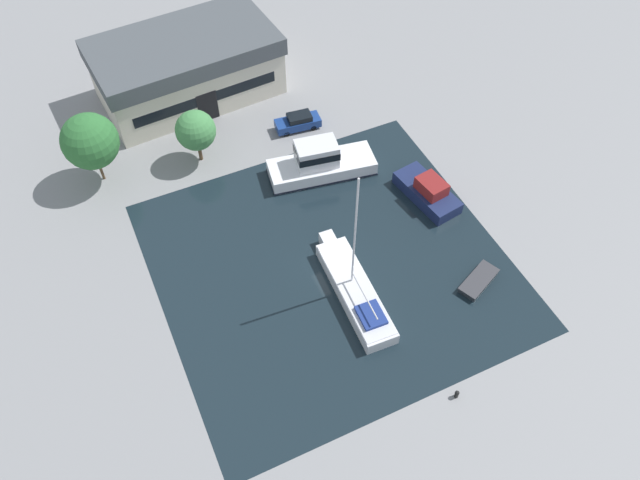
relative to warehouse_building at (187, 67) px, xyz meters
name	(u,v)px	position (x,y,z in m)	size (l,w,h in m)	color
ground_plane	(330,265)	(3.65, -27.17, -3.34)	(440.00, 440.00, 0.00)	gray
water_canal	(330,265)	(3.65, -27.17, -3.34)	(28.49, 27.72, 0.01)	black
warehouse_building	(187,67)	(0.00, 0.00, 0.00)	(19.34, 11.77, 6.61)	beige
quay_tree_near_building	(196,130)	(-2.26, -10.22, 0.34)	(3.83, 3.83, 5.61)	brown
quay_tree_by_water	(90,141)	(-11.51, -8.83, 1.40)	(5.16, 5.16, 7.33)	brown
parked_car	(298,122)	(8.18, -10.11, -2.49)	(4.74, 2.24, 1.70)	navy
sailboat_moored	(355,290)	(4.10, -30.78, -2.62)	(3.22, 11.79, 13.08)	silver
motor_cruiser	(320,163)	(7.47, -16.90, -1.98)	(10.62, 5.15, 3.79)	white
small_dinghy	(479,281)	(14.01, -34.07, -3.05)	(4.25, 3.11, 0.57)	#23282D
cabin_boat	(428,191)	(15.10, -24.01, -2.46)	(3.86, 7.05, 2.44)	#19234C
mooring_bollard	(457,394)	(6.82, -41.87, -2.94)	(0.34, 0.34, 0.76)	black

